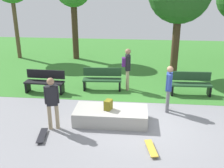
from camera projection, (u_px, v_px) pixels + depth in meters
The scene contains 12 objects.
ground_plane at pixel (145, 123), 8.48m from camera, with size 28.00×28.00×0.00m, color gray.
grass_lawn at pixel (143, 59), 15.74m from camera, with size 26.60×12.42×0.01m, color #387A2D.
concrete_ledge at pixel (111, 115), 8.49m from camera, with size 2.33×1.08×0.45m, color #A8A59E.
backpack_on_ledge at pixel (108, 105), 8.34m from camera, with size 0.28×0.20×0.32m, color olive.
skater_performing_trick at pixel (52, 100), 7.82m from camera, with size 0.42×0.28×1.65m.
skater_watching at pixel (169, 86), 8.97m from camera, with size 0.24×0.43×1.64m.
skateboard_by_ledge at pixel (42, 135), 7.66m from camera, with size 0.32×0.82×0.08m.
skateboard_spare at pixel (151, 148), 7.06m from camera, with size 0.35×0.82×0.08m.
park_bench_near_path at pixel (45, 81), 10.78m from camera, with size 1.62×0.54×0.91m.
park_bench_center_lawn at pixel (102, 79), 11.07m from camera, with size 1.63×0.57×0.91m.
park_bench_far_right at pixel (191, 83), 10.55m from camera, with size 1.61×0.51×0.91m.
pedestrian_with_backpack at pixel (127, 65), 10.87m from camera, with size 0.37×0.43×1.75m.
Camera 1 is at (-0.30, -7.57, 4.14)m, focal length 42.42 mm.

